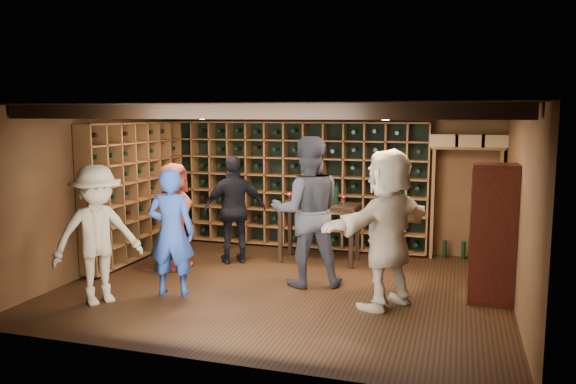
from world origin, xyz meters
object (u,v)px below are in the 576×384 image
(guest_woman_black, at_px, (235,210))
(tasting_table, at_px, (319,211))
(man_grey_suit, at_px, (307,212))
(guest_red_floral, at_px, (174,216))
(man_blue_shirt, at_px, (171,232))
(guest_beige, at_px, (387,229))
(guest_khaki, at_px, (97,235))
(display_cabinet, at_px, (492,236))

(guest_woman_black, bearing_deg, tasting_table, 166.60)
(man_grey_suit, bearing_deg, guest_red_floral, -25.57)
(man_blue_shirt, xyz_separation_m, guest_beige, (2.79, 0.37, 0.15))
(man_blue_shirt, relative_size, guest_khaki, 0.96)
(man_blue_shirt, xyz_separation_m, tasting_table, (1.46, 2.23, -0.01))
(man_grey_suit, relative_size, tasting_table, 1.64)
(display_cabinet, relative_size, man_blue_shirt, 1.03)
(display_cabinet, xyz_separation_m, guest_beige, (-1.25, -0.58, 0.14))
(man_blue_shirt, height_order, tasting_table, man_blue_shirt)
(guest_woman_black, height_order, guest_khaki, guest_khaki)
(guest_woman_black, relative_size, guest_khaki, 0.98)
(guest_red_floral, bearing_deg, guest_beige, -102.62)
(man_grey_suit, height_order, guest_beige, man_grey_suit)
(guest_woman_black, height_order, tasting_table, guest_woman_black)
(man_blue_shirt, xyz_separation_m, guest_khaki, (-0.72, -0.58, 0.04))
(guest_beige, bearing_deg, tasting_table, -111.02)
(man_grey_suit, height_order, guest_red_floral, man_grey_suit)
(display_cabinet, distance_m, guest_beige, 1.38)
(man_blue_shirt, bearing_deg, display_cabinet, -179.03)
(man_grey_suit, bearing_deg, guest_woman_black, -50.15)
(guest_red_floral, bearing_deg, display_cabinet, -92.12)
(guest_woman_black, bearing_deg, guest_red_floral, 5.74)
(man_grey_suit, distance_m, guest_woman_black, 1.65)
(guest_red_floral, relative_size, tasting_table, 1.30)
(guest_woman_black, bearing_deg, man_blue_shirt, 50.55)
(display_cabinet, distance_m, guest_red_floral, 4.62)
(man_grey_suit, distance_m, guest_red_floral, 2.20)
(man_blue_shirt, bearing_deg, man_grey_suit, -161.69)
(man_blue_shirt, height_order, guest_beige, guest_beige)
(guest_khaki, bearing_deg, guest_red_floral, 31.04)
(display_cabinet, xyz_separation_m, guest_red_floral, (-4.62, 0.19, -0.03))
(tasting_table, bearing_deg, guest_woman_black, -159.03)
(man_grey_suit, bearing_deg, guest_beige, 133.30)
(display_cabinet, height_order, man_blue_shirt, display_cabinet)
(man_grey_suit, xyz_separation_m, guest_woman_black, (-1.43, 0.81, -0.18))
(guest_khaki, height_order, guest_beige, guest_beige)
(guest_beige, distance_m, tasting_table, 2.29)
(tasting_table, bearing_deg, guest_beige, -53.76)
(display_cabinet, distance_m, guest_khaki, 5.00)
(guest_red_floral, distance_m, tasting_table, 2.31)
(display_cabinet, bearing_deg, guest_red_floral, 177.64)
(man_blue_shirt, xyz_separation_m, guest_red_floral, (-0.58, 1.14, -0.02))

